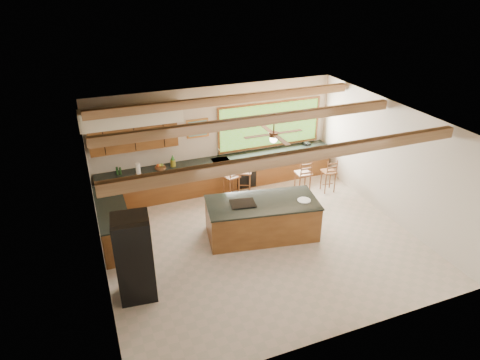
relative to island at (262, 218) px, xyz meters
name	(u,v)px	position (x,y,z in m)	size (l,w,h in m)	color
ground	(260,240)	(-0.12, -0.21, -0.46)	(7.20, 7.20, 0.00)	#BBAF9B
room_shell	(244,147)	(-0.29, 0.44, 1.75)	(7.27, 6.54, 3.02)	beige
counter_run	(198,184)	(-0.94, 2.31, 0.00)	(7.12, 3.10, 1.27)	brown
island	(262,218)	(0.00, 0.00, 0.00)	(2.83, 1.69, 0.94)	brown
refrigerator	(135,258)	(-3.17, -1.05, 0.43)	(0.77, 0.75, 1.80)	black
bar_stool_a	(232,177)	(-0.02, 2.01, 0.19)	(0.48, 0.48, 1.11)	brown
bar_stool_b	(245,173)	(0.42, 2.12, 0.20)	(0.53, 0.53, 1.12)	brown
bar_stool_c	(330,173)	(2.74, 1.34, 0.15)	(0.41, 0.41, 1.04)	brown
bar_stool_d	(304,174)	(1.93, 1.40, 0.21)	(0.43, 0.43, 1.13)	brown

